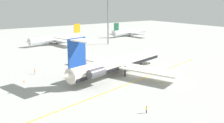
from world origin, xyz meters
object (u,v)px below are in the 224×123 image
airliner_mid_right (131,32)px  main_jetliner (117,63)px  safety_cone_nose (24,81)px  light_mast (108,15)px  airliner_mid_left (55,39)px  ground_crew_near_tail (146,108)px  ground_crew_near_nose (35,71)px

airliner_mid_right → main_jetliner: bearing=-139.9°
safety_cone_nose → light_mast: light_mast is taller
airliner_mid_right → light_mast: (-31.25, -19.07, 13.09)m
airliner_mid_left → light_mast: size_ratio=1.15×
airliner_mid_left → ground_crew_near_tail: size_ratio=20.29×
ground_crew_near_tail → airliner_mid_right: bearing=-44.5°
airliner_mid_left → airliner_mid_right: size_ratio=1.09×
light_mast → airliner_mid_right: bearing=31.4°
ground_crew_near_tail → safety_cone_nose: size_ratio=3.01×
main_jetliner → ground_crew_near_tail: bearing=-127.8°
ground_crew_near_nose → safety_cone_nose: (-5.39, -6.40, -0.79)m
airliner_mid_left → ground_crew_near_nose: size_ratio=19.91×
airliner_mid_right → safety_cone_nose: size_ratio=56.03×
airliner_mid_left → ground_crew_near_tail: 94.45m
airliner_mid_left → light_mast: light_mast is taller
ground_crew_near_tail → safety_cone_nose: 38.72m
ground_crew_near_tail → light_mast: (42.48, 76.32, 14.75)m
safety_cone_nose → light_mast: size_ratio=0.02×
main_jetliner → airliner_mid_left: main_jetliner is taller
main_jetliner → airliner_mid_right: 92.21m
light_mast → ground_crew_near_nose: bearing=-146.6°
ground_crew_near_tail → safety_cone_nose: ground_crew_near_tail is taller
ground_crew_near_tail → ground_crew_near_nose: bearing=5.7°
airliner_mid_right → light_mast: light_mast is taller
ground_crew_near_nose → ground_crew_near_tail: 43.22m
ground_crew_near_nose → light_mast: 63.81m
airliner_mid_right → ground_crew_near_nose: bearing=-155.2°
safety_cone_nose → ground_crew_near_tail: bearing=-67.6°
safety_cone_nose → light_mast: bearing=35.3°
airliner_mid_left → ground_crew_near_nose: bearing=52.1°
main_jetliner → light_mast: light_mast is taller
ground_crew_near_tail → safety_cone_nose: (-14.76, 35.78, -0.77)m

